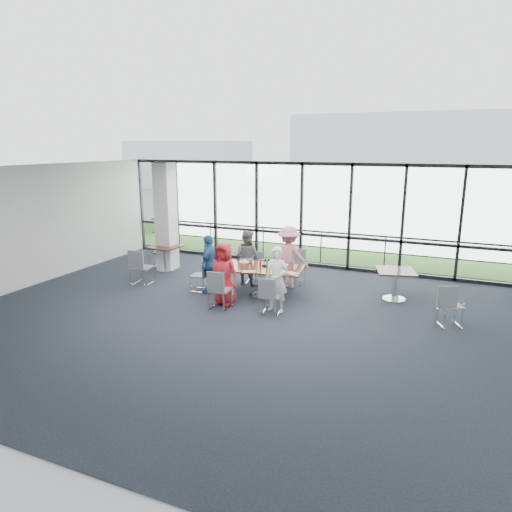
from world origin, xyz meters
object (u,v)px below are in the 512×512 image
at_px(side_table_right, 395,275).
at_px(diner_far_right, 289,257).
at_px(diner_near_right, 277,280).
at_px(diner_far_left, 247,257).
at_px(chair_main_fl, 254,268).
at_px(chair_spare_la, 142,267).
at_px(chair_main_fr, 293,268).
at_px(chair_main_nr, 271,296).
at_px(chair_spare_lb, 161,252).
at_px(main_table, 261,271).
at_px(diner_near_left, 224,274).
at_px(diner_end, 209,264).
at_px(chair_main_nl, 220,290).
at_px(side_table_left, 165,250).
at_px(chair_main_end, 200,275).
at_px(structural_column, 166,217).
at_px(chair_spare_r, 451,306).

xyz_separation_m(side_table_right, diner_far_right, (-2.72, -0.07, 0.19)).
relative_size(diner_near_right, diner_far_left, 1.00).
height_order(diner_far_right, chair_main_fl, diner_far_right).
xyz_separation_m(side_table_right, chair_spare_la, (-6.45, -1.37, -0.16)).
bearing_deg(side_table_right, chair_main_fr, 176.43).
xyz_separation_m(chair_main_nr, chair_spare_lb, (-4.59, 2.43, 0.06)).
height_order(diner_far_left, chair_main_fr, diner_far_left).
relative_size(main_table, chair_spare_la, 2.35).
distance_m(diner_near_left, diner_far_left, 1.69).
relative_size(diner_end, chair_main_fl, 1.84).
bearing_deg(chair_main_nl, diner_end, 126.36).
xyz_separation_m(side_table_left, diner_far_right, (3.96, -0.13, 0.20)).
bearing_deg(chair_spare_lb, chair_main_nl, 118.51).
relative_size(chair_main_end, chair_spare_la, 0.87).
relative_size(diner_near_left, diner_near_right, 1.00).
xyz_separation_m(chair_spare_la, chair_spare_lb, (-0.57, 1.74, -0.00)).
xyz_separation_m(structural_column, diner_far_right, (4.01, -0.35, -0.78)).
bearing_deg(diner_end, diner_near_left, 41.22).
xyz_separation_m(chair_main_nl, chair_main_fl, (-0.12, 2.20, -0.04)).
xyz_separation_m(diner_near_right, diner_far_right, (-0.34, 1.79, 0.08)).
bearing_deg(side_table_right, diner_end, -164.50).
bearing_deg(chair_main_nr, diner_end, 148.05).
bearing_deg(diner_end, side_table_right, 98.22).
relative_size(chair_main_fl, chair_spare_la, 0.86).
relative_size(side_table_right, chair_spare_la, 1.15).
relative_size(main_table, chair_main_nl, 2.47).
height_order(structural_column, chair_main_nr, structural_column).
bearing_deg(chair_main_nl, chair_main_end, 135.46).
relative_size(chair_main_fl, chair_spare_r, 0.92).
distance_m(diner_near_right, diner_far_right, 1.82).
bearing_deg(chair_spare_r, side_table_right, 111.24).
xyz_separation_m(chair_main_fl, chair_spare_r, (5.01, -1.24, 0.04)).
relative_size(chair_main_nl, chair_spare_la, 0.95).
distance_m(diner_near_left, chair_spare_la, 2.84).
xyz_separation_m(structural_column, chair_main_nl, (3.11, -2.50, -1.15)).
relative_size(diner_far_right, chair_main_fl, 2.03).
distance_m(chair_spare_la, chair_spare_r, 7.72).
distance_m(diner_far_right, chair_spare_la, 3.97).
bearing_deg(diner_end, side_table_left, -127.49).
bearing_deg(chair_spare_r, chair_main_end, 156.10).
bearing_deg(chair_main_nr, chair_spare_la, 160.58).
bearing_deg(structural_column, side_table_right, -2.33).
bearing_deg(chair_main_nl, side_table_left, 139.71).
bearing_deg(diner_near_left, chair_main_fr, 68.35).
xyz_separation_m(chair_main_fl, chair_spare_la, (-2.71, -1.35, 0.07)).
bearing_deg(chair_main_fl, chair_main_nl, 78.83).
relative_size(chair_main_nl, chair_main_fr, 0.96).
xyz_separation_m(side_table_left, chair_spare_r, (7.94, -1.32, -0.18)).
relative_size(side_table_right, diner_near_left, 0.73).
relative_size(diner_near_left, chair_main_nr, 1.81).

